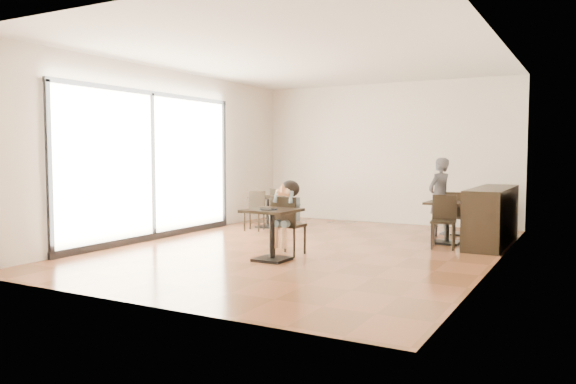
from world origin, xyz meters
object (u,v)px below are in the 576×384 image
Objects in this scene: child_table at (272,235)px; chair_back_a at (476,213)px; adult_patron at (439,197)px; cafe_table_left at (268,212)px; chair_mid_a at (457,216)px; child_chair at (290,226)px; chair_mid_b at (443,222)px; child at (290,218)px; chair_back_b at (465,218)px; chair_left_a at (280,207)px; cafe_table_mid at (447,223)px; chair_left_b at (254,211)px; cafe_table_back at (463,218)px.

child_table is 0.97× the size of chair_back_a.
chair_back_a reaches higher than child_table.
cafe_table_left is at bearing -57.99° from adult_patron.
adult_patron is 0.64m from chair_mid_a.
child_chair is 3.31m from cafe_table_left.
chair_mid_b is 2.31m from chair_back_a.
child is at bearing -147.10° from chair_mid_b.
child_chair is 1.04× the size of chair_mid_b.
cafe_table_left is at bearing -152.64° from chair_back_b.
chair_back_b is at bearing -125.28° from child_chair.
chair_back_a is (4.08, 0.87, -0.01)m from chair_left_a.
cafe_table_mid is 0.91× the size of chair_left_b.
chair_back_a is (0.53, 0.85, -0.36)m from adult_patron.
chair_mid_b reaches higher than chair_back_b.
child_chair is 0.61× the size of adult_patron.
chair_left_a is 1.00× the size of chair_left_b.
child reaches higher than cafe_table_mid.
cafe_table_mid is 0.56m from chair_mid_a.
chair_left_b is at bearing 133.31° from child.
chair_left_a is at bearing 78.79° from chair_left_b.
child_chair is 3.49m from chair_mid_a.
adult_patron is at bearing 111.59° from cafe_table_mid.
child_table is 1.17× the size of cafe_table_back.
child_table is 0.87× the size of chair_mid_b.
chair_mid_a is (1.99, 2.86, -0.14)m from child.
chair_mid_b reaches higher than chair_left_b.
cafe_table_back is 3.96m from chair_left_a.
child is 0.77× the size of adult_patron.
chair_left_b is at bearing -176.86° from cafe_table_mid.
chair_mid_b is at bearing -12.59° from cafe_table_left.
child_table is 3.05m from chair_mid_b.
child_table is 0.83× the size of child_chair.
adult_patron reaches higher than child_chair.
chair_mid_a is (1.99, 3.41, 0.06)m from child_table.
child_chair is 1.04× the size of chair_mid_a.
cafe_table_left is at bearing 175.08° from cafe_table_mid.
child_table is 3.45m from cafe_table_mid.
chair_mid_b reaches higher than child_table.
child is 3.31m from cafe_table_left.
chair_mid_b is at bearing 81.44° from chair_mid_a.
child_table reaches higher than cafe_table_mid.
chair_mid_b reaches higher than cafe_table_left.
cafe_table_left is 0.83× the size of chair_left_b.
chair_mid_a is 1.12× the size of chair_back_b.
chair_left_a is at bearing 151.55° from chair_mid_b.
child reaches higher than chair_left_a.
cafe_table_back is (3.94, 0.87, -0.01)m from cafe_table_left.
chair_left_b is (-3.90, -0.21, 0.03)m from cafe_table_mid.
child is at bearing -3.14° from adult_patron.
adult_patron reaches higher than child_table.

